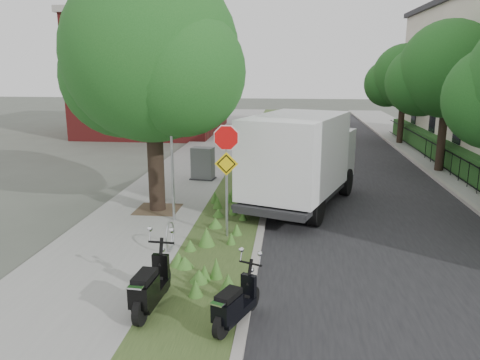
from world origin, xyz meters
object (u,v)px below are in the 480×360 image
at_px(sign_assembly, 226,158).
at_px(scooter_near, 149,292).
at_px(scooter_far, 233,309).
at_px(utility_cabinet, 203,164).
at_px(box_truck, 301,156).

xyz_separation_m(sign_assembly, scooter_near, (-0.91, -4.26, -1.78)).
xyz_separation_m(scooter_far, utility_cabinet, (-2.64, 11.23, 0.27)).
bearing_deg(scooter_far, sign_assembly, 99.01).
bearing_deg(scooter_near, scooter_far, -12.12).
bearing_deg(scooter_far, scooter_near, 167.88).
bearing_deg(scooter_near, sign_assembly, 77.90).
bearing_deg(sign_assembly, scooter_near, -102.10).
xyz_separation_m(scooter_far, box_truck, (1.33, 8.04, 1.29)).
height_order(scooter_far, utility_cabinet, utility_cabinet).
bearing_deg(sign_assembly, scooter_far, -80.99).
relative_size(scooter_far, box_truck, 0.23).
distance_m(box_truck, utility_cabinet, 5.20).
distance_m(sign_assembly, utility_cabinet, 7.06).
height_order(scooter_near, scooter_far, scooter_near).
relative_size(sign_assembly, scooter_far, 2.14).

